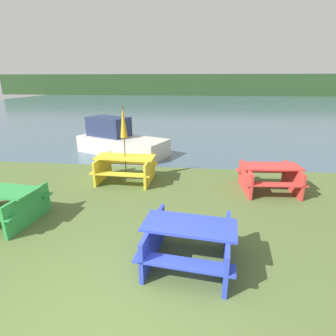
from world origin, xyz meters
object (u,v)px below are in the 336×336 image
(picnic_table_blue, at_px, (189,240))
(picnic_table_yellow, at_px, (126,166))
(umbrella_gold, at_px, (123,123))
(boat, at_px, (119,141))
(picnic_table_red, at_px, (269,176))

(picnic_table_blue, xyz_separation_m, picnic_table_yellow, (-2.09, 3.71, 0.02))
(picnic_table_blue, xyz_separation_m, umbrella_gold, (-2.09, 3.71, 1.36))
(boat, bearing_deg, picnic_table_yellow, -46.55)
(umbrella_gold, bearing_deg, picnic_table_yellow, -75.96)
(picnic_table_blue, bearing_deg, picnic_table_red, 57.52)
(picnic_table_red, height_order, umbrella_gold, umbrella_gold)
(picnic_table_blue, xyz_separation_m, picnic_table_red, (2.15, 3.38, 0.00))
(picnic_table_blue, relative_size, picnic_table_yellow, 0.92)
(picnic_table_red, distance_m, boat, 6.40)
(umbrella_gold, bearing_deg, picnic_table_red, -4.50)
(picnic_table_red, distance_m, picnic_table_yellow, 4.25)
(boat, bearing_deg, picnic_table_red, -9.28)
(picnic_table_yellow, distance_m, boat, 3.34)
(picnic_table_red, relative_size, boat, 0.41)
(picnic_table_red, bearing_deg, picnic_table_yellow, 175.50)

